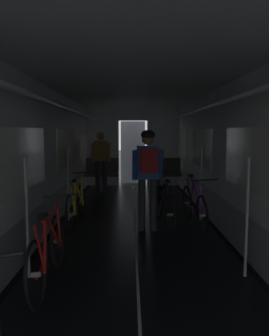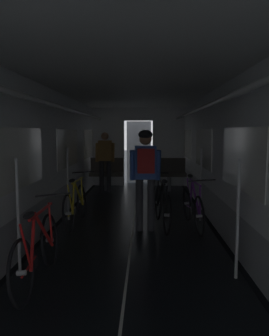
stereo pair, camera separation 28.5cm
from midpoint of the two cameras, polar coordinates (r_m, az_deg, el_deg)
name	(u,v)px [view 1 (the left image)]	position (r m, az deg, el deg)	size (l,w,h in m)	color
train_car_shell	(136,132)	(5.37, -1.35, 6.04)	(3.14, 12.34, 2.57)	black
bench_seat_far_left	(102,171)	(9.96, -6.23, -0.53)	(0.98, 0.51, 0.95)	gray
bench_seat_far_right	(164,171)	(9.95, 4.15, -0.51)	(0.98, 0.51, 0.95)	gray
bicycle_yellow	(77,205)	(6.33, -10.87, -6.06)	(0.44, 1.69, 0.95)	black
bicycle_red	(48,252)	(4.03, -16.16, -13.22)	(0.44, 1.69, 0.95)	black
bicycle_purple	(194,206)	(6.22, 8.58, -6.23)	(0.44, 1.69, 0.94)	black
person_cyclist_aisle	(148,169)	(5.81, 0.84, -0.15)	(0.54, 0.40, 1.73)	#2D2D33
bicycle_black_in_aisle	(164,205)	(6.19, 3.59, -6.22)	(0.44, 1.69, 0.94)	black
person_standing_near_bench	(101,158)	(9.55, -6.46, 1.65)	(0.53, 0.23, 1.69)	#2D2D33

